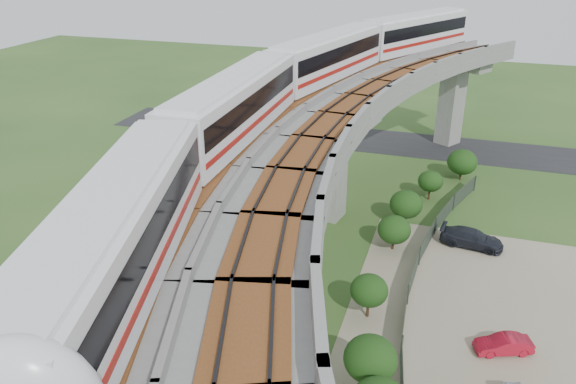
% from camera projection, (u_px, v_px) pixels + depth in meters
% --- Properties ---
extents(ground, '(160.00, 160.00, 0.00)m').
position_uv_depth(ground, '(279.00, 282.00, 37.63)').
color(ground, '#2E5321').
rests_on(ground, ground).
extents(dirt_lot, '(18.00, 26.00, 0.04)m').
position_uv_depth(dirt_lot, '(500.00, 342.00, 32.05)').
color(dirt_lot, gray).
rests_on(dirt_lot, ground).
extents(asphalt_road, '(60.00, 8.00, 0.03)m').
position_uv_depth(asphalt_road, '(363.00, 139.00, 63.58)').
color(asphalt_road, '#232326').
rests_on(asphalt_road, ground).
extents(viaduct, '(19.58, 73.98, 11.40)m').
position_uv_depth(viaduct, '(340.00, 163.00, 32.78)').
color(viaduct, '#99968E').
rests_on(viaduct, ground).
extents(metro_train, '(13.29, 61.05, 3.64)m').
position_uv_depth(metro_train, '(313.00, 82.00, 37.11)').
color(metro_train, white).
rests_on(metro_train, ground).
extents(fence, '(3.87, 38.73, 1.50)m').
position_uv_depth(fence, '(429.00, 299.00, 34.64)').
color(fence, '#2D382D').
rests_on(fence, ground).
extents(tree_0, '(2.77, 2.77, 2.98)m').
position_uv_depth(tree_0, '(462.00, 162.00, 52.49)').
color(tree_0, '#382314').
rests_on(tree_0, ground).
extents(tree_1, '(2.16, 2.16, 2.66)m').
position_uv_depth(tree_1, '(430.00, 181.00, 48.58)').
color(tree_1, '#382314').
rests_on(tree_1, ground).
extents(tree_2, '(2.61, 2.61, 2.87)m').
position_uv_depth(tree_2, '(406.00, 204.00, 44.40)').
color(tree_2, '#382314').
rests_on(tree_2, ground).
extents(tree_3, '(2.43, 2.43, 2.69)m').
position_uv_depth(tree_3, '(394.00, 230.00, 40.82)').
color(tree_3, '#382314').
rests_on(tree_3, ground).
extents(tree_4, '(2.29, 2.29, 2.90)m').
position_uv_depth(tree_4, '(369.00, 290.00, 33.41)').
color(tree_4, '#382314').
rests_on(tree_4, ground).
extents(tree_5, '(2.64, 2.64, 3.69)m').
position_uv_depth(tree_5, '(370.00, 359.00, 27.11)').
color(tree_5, '#382314').
rests_on(tree_5, ground).
extents(car_red, '(3.34, 2.16, 1.04)m').
position_uv_depth(car_red, '(504.00, 344.00, 31.06)').
color(car_red, '#A80F23').
rests_on(car_red, dirt_lot).
extents(car_dark, '(4.77, 2.45, 1.32)m').
position_uv_depth(car_dark, '(472.00, 238.00, 41.60)').
color(car_dark, black).
rests_on(car_dark, dirt_lot).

